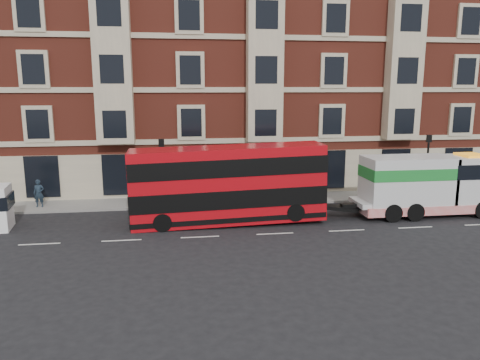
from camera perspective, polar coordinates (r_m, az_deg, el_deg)
name	(u,v)px	position (r m, az deg, el deg)	size (l,w,h in m)	color
ground	(275,234)	(25.19, 4.28, -6.55)	(120.00, 120.00, 0.00)	black
sidewalk	(252,199)	(32.26, 1.45, -2.38)	(90.00, 3.00, 0.15)	slate
victorian_terrace	(243,57)	(38.90, 0.39, 14.78)	(45.00, 12.00, 20.40)	maroon
lamp_post_west	(162,168)	(30.04, -9.47, 1.51)	(0.35, 0.15, 4.35)	black
lamp_post_east	(427,161)	(34.61, 21.86, 2.13)	(0.35, 0.15, 4.35)	black
double_decker_bus	(228,183)	(26.46, -1.50, -0.40)	(10.91, 2.50, 4.41)	#B50A12
tow_truck	(426,184)	(30.35, 21.75, -0.48)	(8.73, 2.58, 3.64)	silver
pedestrian	(39,193)	(32.45, -23.32, -1.50)	(0.65, 0.42, 1.77)	#1B2936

